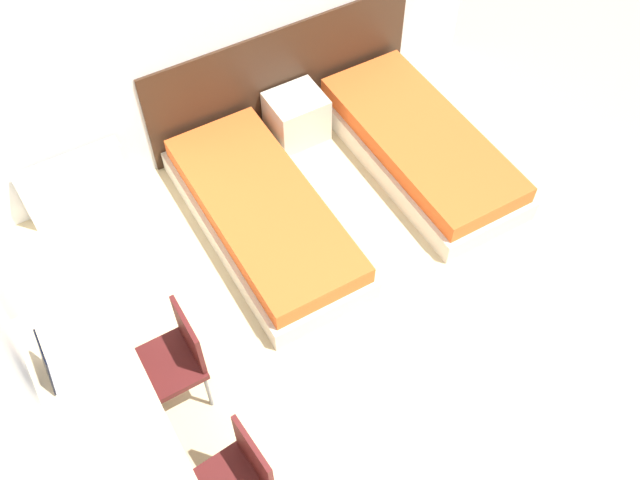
% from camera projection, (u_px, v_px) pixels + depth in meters
% --- Properties ---
extents(wall_back, '(5.05, 0.05, 2.70)m').
position_uv_depth(wall_back, '(200.00, 11.00, 5.24)').
color(wall_back, white).
rests_on(wall_back, ground_plane).
extents(headboard_panel, '(2.48, 0.03, 0.98)m').
position_uv_depth(headboard_panel, '(282.00, 76.00, 6.10)').
color(headboard_panel, '#382316').
rests_on(headboard_panel, ground_plane).
extents(bed_near_window, '(0.88, 2.03, 0.36)m').
position_uv_depth(bed_near_window, '(264.00, 216.00, 5.59)').
color(bed_near_window, beige).
rests_on(bed_near_window, ground_plane).
extents(bed_near_door, '(0.88, 2.03, 0.36)m').
position_uv_depth(bed_near_door, '(420.00, 146.00, 6.04)').
color(bed_near_door, beige).
rests_on(bed_near_door, ground_plane).
extents(nightstand, '(0.47, 0.41, 0.43)m').
position_uv_depth(nightstand, '(297.00, 116.00, 6.20)').
color(nightstand, beige).
rests_on(nightstand, ground_plane).
extents(radiator, '(0.83, 0.12, 0.56)m').
position_uv_depth(radiator, '(76.00, 184.00, 5.65)').
color(radiator, silver).
rests_on(radiator, ground_plane).
extents(desk, '(0.58, 2.05, 0.78)m').
position_uv_depth(desk, '(123.00, 449.00, 4.03)').
color(desk, '#C6B28E').
rests_on(desk, ground_plane).
extents(chair_near_laptop, '(0.42, 0.42, 0.87)m').
position_uv_depth(chair_near_laptop, '(174.00, 358.00, 4.49)').
color(chair_near_laptop, '#511919').
rests_on(chair_near_laptop, ground_plane).
extents(chair_near_notebook, '(0.45, 0.45, 0.87)m').
position_uv_depth(chair_near_notebook, '(236.00, 480.00, 4.03)').
color(chair_near_notebook, '#511919').
rests_on(chair_near_notebook, ground_plane).
extents(laptop, '(0.34, 0.26, 0.34)m').
position_uv_depth(laptop, '(66.00, 365.00, 4.07)').
color(laptop, silver).
rests_on(laptop, desk).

